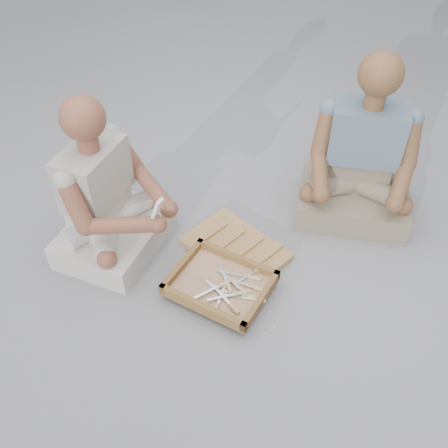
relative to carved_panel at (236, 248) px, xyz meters
The scene contains 32 objects.
ground 0.33m from the carved_panel, 85.77° to the right, with size 60.00×60.00×0.00m, color gray.
carved_panel is the anchor object (origin of this frame).
tool_tray 0.31m from the carved_panel, 78.33° to the right, with size 0.51×0.41×0.06m.
chisel_0 0.33m from the carved_panel, 76.48° to the right, with size 0.13×0.20×0.02m.
chisel_1 0.37m from the carved_panel, 61.04° to the right, with size 0.17×0.16×0.02m.
chisel_2 0.24m from the carved_panel, 33.56° to the right, with size 0.10×0.21×0.02m.
chisel_3 0.32m from the carved_panel, 70.58° to the right, with size 0.17×0.17×0.02m.
chisel_4 0.45m from the carved_panel, 65.87° to the right, with size 0.21×0.11×0.02m.
chisel_5 0.41m from the carved_panel, 70.67° to the right, with size 0.21×0.11×0.02m.
chisel_6 0.34m from the carved_panel, 60.13° to the right, with size 0.21×0.09×0.02m.
chisel_7 0.27m from the carved_panel, 45.73° to the right, with size 0.22×0.07×0.02m.
chisel_8 0.37m from the carved_panel, 56.20° to the right, with size 0.22×0.07×0.02m.
chisel_9 0.35m from the carved_panel, 45.18° to the right, with size 0.22×0.04×0.02m.
chisel_10 0.46m from the carved_panel, 75.02° to the right, with size 0.06×0.22×0.02m.
chisel_11 0.41m from the carved_panel, 49.70° to the right, with size 0.21×0.09×0.02m.
wood_chip_0 0.37m from the carved_panel, ahead, with size 0.02×0.01×0.00m, color tan.
wood_chip_1 0.57m from the carved_panel, 48.27° to the right, with size 0.02×0.01×0.00m, color tan.
wood_chip_2 0.35m from the carved_panel, 104.86° to the right, with size 0.02×0.01×0.00m, color tan.
wood_chip_3 0.07m from the carved_panel, 95.02° to the right, with size 0.02×0.01×0.00m, color tan.
wood_chip_4 0.10m from the carved_panel, 106.13° to the left, with size 0.02×0.01×0.00m, color tan.
wood_chip_5 0.35m from the carved_panel, 38.10° to the right, with size 0.02×0.01×0.00m, color tan.
wood_chip_6 0.36m from the carved_panel, 28.66° to the right, with size 0.02×0.01×0.00m, color tan.
wood_chip_7 0.17m from the carved_panel, 157.05° to the right, with size 0.02×0.01×0.00m, color tan.
wood_chip_8 0.24m from the carved_panel, ahead, with size 0.02×0.01×0.00m, color tan.
wood_chip_9 0.22m from the carved_panel, 141.74° to the right, with size 0.02×0.01×0.00m, color tan.
wood_chip_10 0.26m from the carved_panel, 117.61° to the right, with size 0.02×0.01×0.00m, color tan.
wood_chip_11 0.23m from the carved_panel, 152.16° to the right, with size 0.02×0.01×0.00m, color tan.
wood_chip_12 0.55m from the carved_panel, 42.39° to the right, with size 0.02×0.01×0.00m, color tan.
wood_chip_13 0.30m from the carved_panel, 12.03° to the right, with size 0.02×0.01×0.00m, color tan.
craftsman 0.75m from the carved_panel, 156.15° to the right, with size 0.65×0.65×0.94m.
companion 0.87m from the carved_panel, 54.38° to the left, with size 0.76×0.67×1.00m.
mobile_phone 0.60m from the carved_panel, 131.97° to the right, with size 0.06×0.05×0.12m.
Camera 1 is at (0.83, -1.43, 2.08)m, focal length 40.00 mm.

